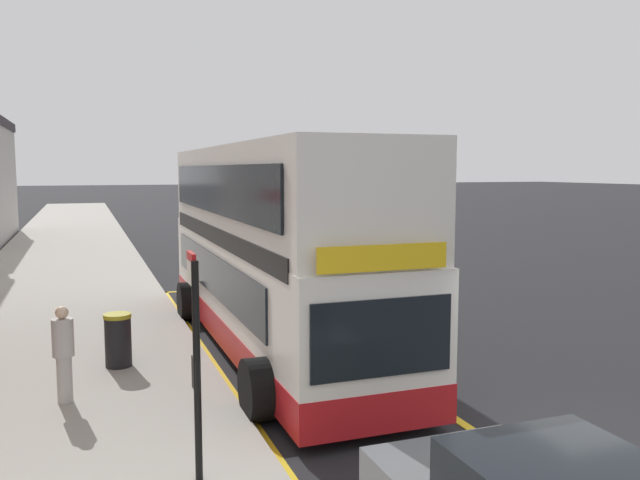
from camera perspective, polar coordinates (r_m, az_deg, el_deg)
ground_plane at (r=39.46m, az=-10.90°, el=0.45°), size 260.00×260.00×0.00m
pavement_near at (r=38.95m, az=-21.11°, el=0.17°), size 6.00×76.00×0.14m
double_decker_bus at (r=14.22m, az=-4.42°, el=-1.25°), size 3.16×11.40×4.40m
bus_bay_markings at (r=14.63m, az=-4.13°, el=-9.27°), size 3.19×14.56×0.01m
bus_stop_sign at (r=8.05m, az=-10.92°, el=-9.39°), size 0.09×0.51×2.77m
parked_car_black_kerbside at (r=35.01m, az=-1.80°, el=1.15°), size 2.09×4.20×1.62m
pedestrian_waiting_near_sign at (r=11.37m, az=-21.68°, el=-9.06°), size 0.34×0.34×1.59m
litter_bin at (r=13.14m, az=-17.37°, el=-8.40°), size 0.52×0.52×1.03m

